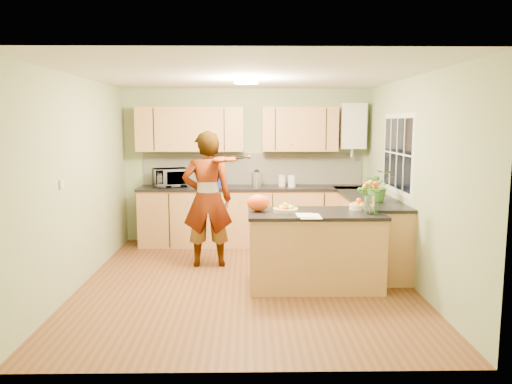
{
  "coord_description": "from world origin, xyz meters",
  "views": [
    {
      "loc": [
        0.02,
        -5.95,
        1.95
      ],
      "look_at": [
        0.12,
        0.5,
        1.05
      ],
      "focal_mm": 35.0,
      "sensor_mm": 36.0,
      "label": 1
    }
  ],
  "objects": [
    {
      "name": "ceiling",
      "position": [
        0.0,
        0.0,
        2.5
      ],
      "size": [
        4.0,
        4.5,
        0.02
      ],
      "primitive_type": "cube",
      "color": "silver",
      "rests_on": "wall_back"
    },
    {
      "name": "boiler",
      "position": [
        1.7,
        2.09,
        1.9
      ],
      "size": [
        0.4,
        0.3,
        0.86
      ],
      "color": "silver",
      "rests_on": "wall_back"
    },
    {
      "name": "floor",
      "position": [
        0.0,
        0.0,
        0.0
      ],
      "size": [
        4.5,
        4.5,
        0.0
      ],
      "primitive_type": "plane",
      "color": "brown",
      "rests_on": "ground"
    },
    {
      "name": "splashback",
      "position": [
        0.1,
        2.23,
        1.2
      ],
      "size": [
        3.6,
        0.02,
        0.52
      ],
      "primitive_type": "cube",
      "color": "beige",
      "rests_on": "back_counter"
    },
    {
      "name": "orange_bowl",
      "position": [
        1.36,
        -0.01,
        0.96
      ],
      "size": [
        0.23,
        0.23,
        0.13
      ],
      "color": "beige",
      "rests_on": "peninsula_island"
    },
    {
      "name": "peninsula_island",
      "position": [
        0.81,
        -0.16,
        0.46
      ],
      "size": [
        1.59,
        0.81,
        0.91
      ],
      "color": "#A27340",
      "rests_on": "floor"
    },
    {
      "name": "window_right",
      "position": [
        1.99,
        0.6,
        1.55
      ],
      "size": [
        0.01,
        1.3,
        1.05
      ],
      "color": "silver",
      "rests_on": "wall_right"
    },
    {
      "name": "wall_back",
      "position": [
        0.0,
        2.25,
        1.25
      ],
      "size": [
        4.0,
        0.02,
        2.5
      ],
      "primitive_type": "cube",
      "color": "#99AA79",
      "rests_on": "floor"
    },
    {
      "name": "upper_cabinets",
      "position": [
        -0.18,
        2.08,
        1.85
      ],
      "size": [
        3.2,
        0.34,
        0.7
      ],
      "color": "#A27340",
      "rests_on": "wall_back"
    },
    {
      "name": "light_switch",
      "position": [
        -1.99,
        -0.6,
        1.3
      ],
      "size": [
        0.02,
        0.09,
        0.09
      ],
      "primitive_type": "cube",
      "color": "silver",
      "rests_on": "wall_left"
    },
    {
      "name": "violin",
      "position": [
        -0.33,
        0.52,
        1.48
      ],
      "size": [
        0.65,
        0.57,
        0.16
      ],
      "primitive_type": null,
      "rotation": [
        0.17,
        0.0,
        -0.61
      ],
      "color": "#531005",
      "rests_on": "violinist"
    },
    {
      "name": "kettle",
      "position": [
        0.16,
        1.96,
        1.07
      ],
      "size": [
        0.17,
        0.17,
        0.32
      ],
      "rotation": [
        0.0,
        0.0,
        0.04
      ],
      "color": "silver",
      "rests_on": "back_counter"
    },
    {
      "name": "right_counter",
      "position": [
        1.7,
        0.85,
        0.47
      ],
      "size": [
        0.62,
        2.24,
        0.94
      ],
      "color": "#A27340",
      "rests_on": "floor"
    },
    {
      "name": "microwave",
      "position": [
        -1.21,
        1.97,
        1.09
      ],
      "size": [
        0.62,
        0.52,
        0.29
      ],
      "primitive_type": "imported",
      "rotation": [
        0.0,
        0.0,
        0.37
      ],
      "color": "silver",
      "rests_on": "back_counter"
    },
    {
      "name": "wall_front",
      "position": [
        0.0,
        -2.25,
        1.25
      ],
      "size": [
        4.0,
        0.02,
        2.5
      ],
      "primitive_type": "cube",
      "color": "#99AA79",
      "rests_on": "floor"
    },
    {
      "name": "fruit_dish",
      "position": [
        0.46,
        -0.16,
        0.95
      ],
      "size": [
        0.29,
        0.29,
        0.1
      ],
      "color": "beige",
      "rests_on": "peninsula_island"
    },
    {
      "name": "wall_left",
      "position": [
        -2.0,
        0.0,
        1.25
      ],
      "size": [
        0.02,
        4.5,
        2.5
      ],
      "primitive_type": "cube",
      "color": "#99AA79",
      "rests_on": "floor"
    },
    {
      "name": "papers",
      "position": [
        0.71,
        -0.46,
        0.91
      ],
      "size": [
        0.24,
        0.33,
        0.01
      ],
      "primitive_type": "cube",
      "color": "white",
      "rests_on": "peninsula_island"
    },
    {
      "name": "flower_vase",
      "position": [
        1.41,
        -0.34,
        1.23
      ],
      "size": [
        0.26,
        0.26,
        0.48
      ],
      "rotation": [
        0.0,
        0.0,
        -0.11
      ],
      "color": "silver",
      "rests_on": "peninsula_island"
    },
    {
      "name": "wall_right",
      "position": [
        2.0,
        0.0,
        1.25
      ],
      "size": [
        0.02,
        4.5,
        2.5
      ],
      "primitive_type": "cube",
      "color": "#99AA79",
      "rests_on": "floor"
    },
    {
      "name": "orange_bag",
      "position": [
        0.14,
        -0.11,
        1.01
      ],
      "size": [
        0.32,
        0.29,
        0.2
      ],
      "primitive_type": "ellipsoid",
      "rotation": [
        0.0,
        0.0,
        0.26
      ],
      "color": "#FA5014",
      "rests_on": "peninsula_island"
    },
    {
      "name": "jar_cream",
      "position": [
        0.57,
        1.98,
        1.03
      ],
      "size": [
        0.15,
        0.15,
        0.18
      ],
      "primitive_type": "cylinder",
      "rotation": [
        0.0,
        0.0,
        -0.29
      ],
      "color": "beige",
      "rests_on": "back_counter"
    },
    {
      "name": "back_counter",
      "position": [
        0.1,
        1.95,
        0.47
      ],
      "size": [
        3.64,
        0.62,
        0.94
      ],
      "color": "#A27340",
      "rests_on": "floor"
    },
    {
      "name": "potted_plant",
      "position": [
        1.7,
        0.39,
        1.15
      ],
      "size": [
        0.42,
        0.37,
        0.42
      ],
      "primitive_type": "imported",
      "rotation": [
        0.0,
        0.0,
        -0.12
      ],
      "color": "#397B29",
      "rests_on": "right_counter"
    },
    {
      "name": "blue_box",
      "position": [
        -0.47,
        1.92,
        1.05
      ],
      "size": [
        0.28,
        0.22,
        0.22
      ],
      "primitive_type": "cube",
      "rotation": [
        0.0,
        0.0,
        -0.06
      ],
      "color": "navy",
      "rests_on": "back_counter"
    },
    {
      "name": "violinist",
      "position": [
        -0.53,
        0.74,
        0.92
      ],
      "size": [
        0.7,
        0.48,
        1.85
      ],
      "primitive_type": "imported",
      "rotation": [
        0.0,
        0.0,
        3.2
      ],
      "color": "#ECB690",
      "rests_on": "floor"
    },
    {
      "name": "ceiling_lamp",
      "position": [
        0.0,
        0.3,
        2.46
      ],
      "size": [
        0.3,
        0.3,
        0.07
      ],
      "color": "#FFEABF",
      "rests_on": "ceiling"
    },
    {
      "name": "jar_white",
      "position": [
        0.72,
        1.89,
        1.03
      ],
      "size": [
        0.14,
        0.14,
        0.19
      ],
      "primitive_type": "cylinder",
      "rotation": [
        0.0,
        0.0,
        0.12
      ],
      "color": "silver",
      "rests_on": "back_counter"
    }
  ]
}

